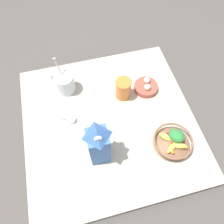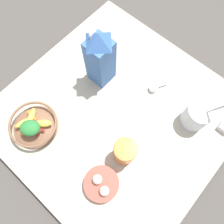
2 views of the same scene
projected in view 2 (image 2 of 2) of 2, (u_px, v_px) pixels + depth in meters
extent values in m
plane|color=#4C4742|center=(116.00, 117.00, 0.99)|extent=(6.00, 6.00, 0.00)
cube|color=#B2A893|center=(116.00, 115.00, 0.96)|extent=(0.91, 0.91, 0.05)
cylinder|color=brown|center=(36.00, 127.00, 0.91)|extent=(0.10, 0.10, 0.01)
cone|color=brown|center=(34.00, 125.00, 0.89)|extent=(0.19, 0.19, 0.04)
torus|color=brown|center=(33.00, 124.00, 0.87)|extent=(0.20, 0.20, 0.01)
ellipsoid|color=#EFD64C|center=(31.00, 117.00, 0.89)|extent=(0.08, 0.06, 0.02)
ellipsoid|color=#EFD64C|center=(34.00, 127.00, 0.87)|extent=(0.04, 0.07, 0.03)
ellipsoid|color=#EFD64C|center=(24.00, 123.00, 0.88)|extent=(0.08, 0.05, 0.03)
ellipsoid|color=#EFD64C|center=(43.00, 123.00, 0.88)|extent=(0.07, 0.07, 0.03)
cylinder|color=orange|center=(32.00, 116.00, 0.90)|extent=(0.02, 0.06, 0.02)
cylinder|color=orange|center=(27.00, 131.00, 0.87)|extent=(0.05, 0.03, 0.01)
cylinder|color=orange|center=(21.00, 126.00, 0.88)|extent=(0.05, 0.04, 0.02)
sphere|color=red|center=(42.00, 130.00, 0.87)|extent=(0.02, 0.02, 0.02)
sphere|color=red|center=(22.00, 126.00, 0.88)|extent=(0.02, 0.02, 0.02)
sphere|color=red|center=(30.00, 118.00, 0.89)|extent=(0.02, 0.02, 0.02)
sphere|color=red|center=(34.00, 121.00, 0.89)|extent=(0.02, 0.02, 0.02)
sphere|color=red|center=(37.00, 135.00, 0.87)|extent=(0.01, 0.01, 0.01)
sphere|color=red|center=(30.00, 123.00, 0.88)|extent=(0.02, 0.02, 0.02)
ellipsoid|color=#2D7F38|center=(30.00, 128.00, 0.85)|extent=(0.10, 0.10, 0.04)
cube|color=#3D6BB2|center=(100.00, 62.00, 0.89)|extent=(0.09, 0.09, 0.24)
pyramid|color=#3D6BB2|center=(98.00, 38.00, 0.76)|extent=(0.09, 0.09, 0.05)
cylinder|color=white|center=(93.00, 35.00, 0.77)|extent=(0.03, 0.01, 0.03)
cylinder|color=silver|center=(197.00, 116.00, 0.88)|extent=(0.10, 0.10, 0.11)
cylinder|color=white|center=(201.00, 112.00, 0.83)|extent=(0.10, 0.10, 0.02)
cylinder|color=silver|center=(212.00, 110.00, 0.80)|extent=(0.03, 0.06, 0.15)
cylinder|color=orange|center=(125.00, 152.00, 0.82)|extent=(0.08, 0.08, 0.13)
torus|color=orange|center=(126.00, 149.00, 0.76)|extent=(0.09, 0.09, 0.01)
cube|color=brown|center=(224.00, 128.00, 0.91)|extent=(0.04, 0.04, 0.02)
cylinder|color=white|center=(153.00, 88.00, 0.97)|extent=(0.04, 0.04, 0.02)
cylinder|color=white|center=(162.00, 85.00, 0.97)|extent=(0.05, 0.03, 0.01)
cylinder|color=#B24C3D|center=(101.00, 184.00, 0.82)|extent=(0.13, 0.13, 0.03)
sphere|color=silver|center=(104.00, 191.00, 0.79)|extent=(0.04, 0.04, 0.04)
sphere|color=silver|center=(97.00, 179.00, 0.80)|extent=(0.04, 0.04, 0.04)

